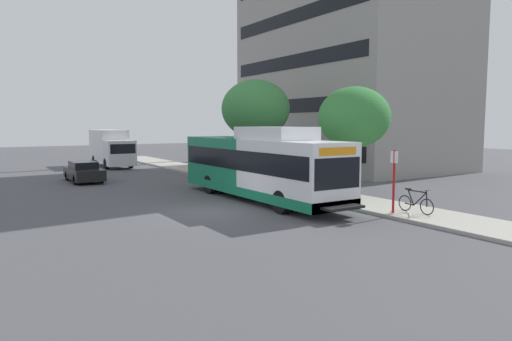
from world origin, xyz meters
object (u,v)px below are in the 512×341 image
bus_stop_sign_pole (394,176)px  parked_car_far_lane (84,172)px  transit_bus (259,166)px  street_tree_near_stop (354,117)px  bicycle_parked (416,203)px  box_truck_background (111,147)px  street_tree_mid_block (256,109)px

bus_stop_sign_pole → parked_car_far_lane: size_ratio=0.58×
transit_bus → street_tree_near_stop: (4.47, -1.92, 2.41)m
bicycle_parked → box_truck_background: box_truck_background is taller
parked_car_far_lane → box_truck_background: bearing=66.0°
transit_bus → bus_stop_sign_pole: (2.44, -6.39, -0.05)m
parked_car_far_lane → bicycle_parked: bearing=-64.7°
street_tree_mid_block → parked_car_far_lane: (-10.43, 4.65, -4.14)m
transit_bus → bus_stop_sign_pole: 6.84m
street_tree_near_stop → street_tree_mid_block: size_ratio=0.83×
bicycle_parked → box_truck_background: bearing=99.1°
bicycle_parked → street_tree_mid_block: 15.25m
transit_bus → box_truck_background: (-1.42, 22.28, 0.04)m
transit_bus → street_tree_mid_block: 9.50m
street_tree_mid_block → parked_car_far_lane: street_tree_mid_block is taller
bicycle_parked → street_tree_mid_block: (1.33, 14.58, 4.24)m
bus_stop_sign_pole → bicycle_parked: size_ratio=1.48×
street_tree_near_stop → box_truck_background: bearing=103.7°
street_tree_mid_block → box_truck_background: bearing=112.4°
bus_stop_sign_pole → parked_car_far_lane: bus_stop_sign_pole is taller
transit_bus → bicycle_parked: size_ratio=6.96×
transit_bus → bus_stop_sign_pole: size_ratio=4.71×
street_tree_near_stop → bicycle_parked: bearing=-103.7°
bus_stop_sign_pole → box_truck_background: 28.93m
transit_bus → street_tree_near_stop: street_tree_near_stop is taller
street_tree_near_stop → parked_car_far_lane: 17.95m
street_tree_near_stop → parked_car_far_lane: street_tree_near_stop is taller
bicycle_parked → box_truck_background: size_ratio=0.25×
bus_stop_sign_pole → street_tree_near_stop: size_ratio=0.47×
transit_bus → box_truck_background: transit_bus is taller
bus_stop_sign_pole → transit_bus: bearing=110.9°
street_tree_mid_block → bus_stop_sign_pole: bearing=-98.7°
transit_bus → box_truck_background: 22.32m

